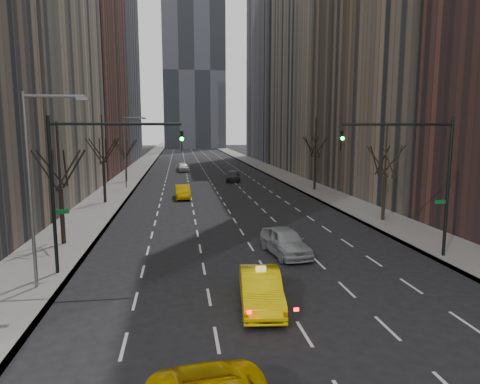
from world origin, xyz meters
name	(u,v)px	position (x,y,z in m)	size (l,w,h in m)	color
sidewalk_left	(137,170)	(-12.25, 70.00, 0.07)	(4.50, 320.00, 0.15)	slate
sidewalk_right	(267,168)	(12.25, 70.00, 0.07)	(4.50, 320.00, 0.15)	slate
bld_left_far	(72,40)	(-21.50, 66.00, 22.00)	(14.00, 28.00, 44.00)	brown
bld_left_deep	(102,31)	(-21.50, 96.00, 30.00)	(14.00, 30.00, 60.00)	slate
bld_right_far	(328,27)	(21.50, 64.00, 25.00)	(14.00, 28.00, 50.00)	tan
bld_right_deep	(285,40)	(21.50, 95.00, 29.00)	(14.00, 30.00, 58.00)	slate
tree_lw_b	(61,189)	(-12.00, 18.00, 3.72)	(3.36, 3.50, 7.82)	black
tree_lw_c	(103,164)	(-12.00, 34.00, 4.04)	(3.36, 3.50, 8.74)	black
tree_lw_d	(126,157)	(-12.00, 52.00, 3.56)	(3.36, 3.50, 7.36)	black
tree_rw_b	(385,176)	(12.00, 22.00, 3.72)	(3.36, 3.50, 7.82)	black
tree_rw_c	(315,158)	(12.00, 40.00, 4.04)	(3.36, 3.50, 8.74)	black
traffic_mast_left	(86,169)	(-9.11, 12.00, 5.49)	(6.69, 0.39, 8.00)	black
traffic_mast_right	(422,165)	(9.11, 12.00, 5.49)	(6.69, 0.39, 8.00)	black
streetlight_near	(37,171)	(-10.84, 10.00, 5.62)	(2.83, 0.22, 9.00)	slate
streetlight_far	(128,144)	(-10.84, 45.00, 5.62)	(2.83, 0.22, 9.00)	slate
taxi_sedan	(261,289)	(-1.15, 6.61, 0.78)	(1.66, 4.76, 1.57)	yellow
silver_sedan_ahead	(285,241)	(1.76, 13.94, 0.82)	(1.94, 4.83, 1.65)	#9A9DA1
far_taxi	(183,192)	(-4.14, 36.22, 0.73)	(1.56, 4.46, 1.47)	#FFC505
far_suv_grey	(233,176)	(3.27, 51.17, 0.73)	(2.05, 5.03, 1.46)	#2F2F34
far_car_white	(183,167)	(-3.88, 66.45, 0.83)	(1.97, 4.89, 1.67)	silver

